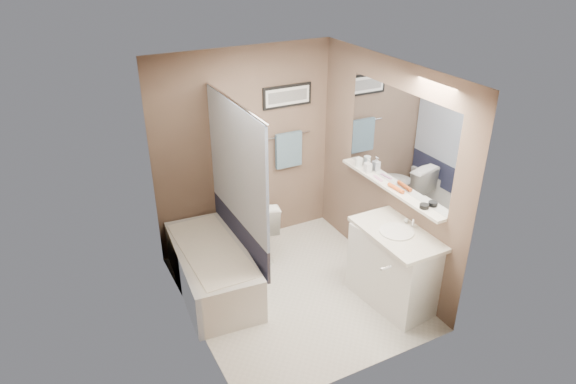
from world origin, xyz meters
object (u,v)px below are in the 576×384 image
candle_bowl_near (424,206)px  hair_brush_front (396,188)px  vanity (394,268)px  glass_jar (359,162)px  soap_bottle (368,165)px  bathtub (212,269)px  toilet (257,224)px

candle_bowl_near → hair_brush_front: (0.00, 0.43, 0.00)m
candle_bowl_near → vanity: bearing=148.5°
glass_jar → soap_bottle: soap_bottle is taller
bathtub → hair_brush_front: (1.79, -0.73, 0.89)m
toilet → soap_bottle: 1.50m
glass_jar → toilet: bearing=154.5°
vanity → bathtub: bearing=140.2°
soap_bottle → hair_brush_front: bearing=-90.0°
vanity → glass_jar: 1.26m
toilet → hair_brush_front: (1.06, -1.17, 0.76)m
candle_bowl_near → soap_bottle: size_ratio=0.57×
candle_bowl_near → hair_brush_front: bearing=90.0°
candle_bowl_near → soap_bottle: bearing=90.0°
candle_bowl_near → hair_brush_front: 0.43m
vanity → hair_brush_front: size_ratio=4.09×
soap_bottle → bathtub: bearing=172.6°
candle_bowl_near → hair_brush_front: size_ratio=0.41×
toilet → candle_bowl_near: candle_bowl_near is taller
toilet → soap_bottle: soap_bottle is taller
candle_bowl_near → hair_brush_front: hair_brush_front is taller
candle_bowl_near → soap_bottle: 0.93m
soap_bottle → toilet: bearing=147.5°
bathtub → candle_bowl_near: size_ratio=16.67×
candle_bowl_near → glass_jar: 1.10m
toilet → hair_brush_front: bearing=144.3°
candle_bowl_near → glass_jar: bearing=90.0°
hair_brush_front → soap_bottle: size_ratio=1.40×
bathtub → candle_bowl_near: (1.79, -1.16, 0.89)m
bathtub → soap_bottle: 2.03m
bathtub → vanity: size_ratio=1.67×
toilet → candle_bowl_near: (1.06, -1.60, 0.76)m
toilet → glass_jar: 1.41m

